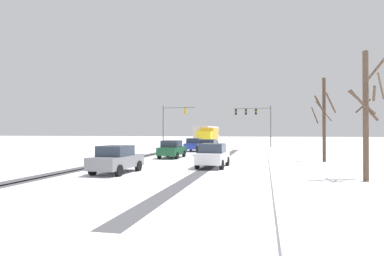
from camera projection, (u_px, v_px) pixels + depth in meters
The scene contains 16 objects.
ground_plane at pixel (29, 209), 10.37m from camera, with size 300.00×300.00×0.00m, color white.
wheel_track_left_lane at pixel (127, 160), 27.89m from camera, with size 0.74×37.47×0.01m, color #4C4C51.
wheel_track_right_lane at pixel (120, 160), 28.02m from camera, with size 1.04×37.47×0.01m, color #4C4C51.
wheel_track_center at pixel (216, 162), 26.25m from camera, with size 0.80×37.47×0.01m, color #4C4C51.
sidewalk_kerb_right at pixel (298, 165), 23.28m from camera, with size 4.00×37.47×0.12m, color white.
traffic_signal_far_left at pixel (172, 119), 50.92m from camera, with size 5.23×0.47×6.50m.
traffic_signal_far_right at pixel (256, 117), 52.11m from camera, with size 5.79×0.47×6.50m.
car_blue_lead at pixel (194, 145), 40.66m from camera, with size 1.94×4.15×1.62m.
car_black_second at pixel (208, 147), 34.87m from camera, with size 1.99×4.18×1.62m.
car_dark_green_third at pixel (172, 149), 30.51m from camera, with size 1.86×4.11×1.62m.
car_white_fourth at pixel (213, 155), 22.52m from camera, with size 1.94×4.15×1.62m.
car_grey_fifth at pixel (116, 159), 19.35m from camera, with size 1.98×4.18×1.62m.
bus_oncoming at pixel (207, 134), 59.48m from camera, with size 2.93×11.07×3.38m.
box_truck_delivery at pixel (208, 137), 51.45m from camera, with size 2.35×7.42×3.02m.
bare_tree_sidewalk_near at pixel (367, 111), 16.12m from camera, with size 1.87×1.92×6.40m.
bare_tree_sidewalk_mid at pixel (324, 118), 26.33m from camera, with size 1.82×1.56×6.73m.
Camera 1 is at (7.25, -9.05, 2.44)m, focal length 30.96 mm.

